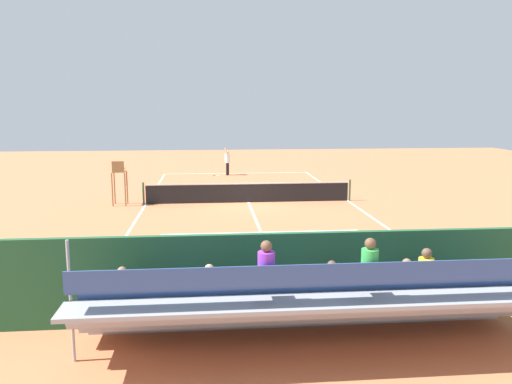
# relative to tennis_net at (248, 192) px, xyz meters

# --- Properties ---
(ground_plane) EXTENTS (60.00, 60.00, 0.00)m
(ground_plane) POSITION_rel_tennis_net_xyz_m (0.00, 0.00, -0.50)
(ground_plane) COLOR #CC7047
(court_line_markings) EXTENTS (10.10, 22.20, 0.01)m
(court_line_markings) POSITION_rel_tennis_net_xyz_m (0.00, -0.04, -0.50)
(court_line_markings) COLOR white
(court_line_markings) RESTS_ON ground
(tennis_net) EXTENTS (10.30, 0.10, 1.07)m
(tennis_net) POSITION_rel_tennis_net_xyz_m (0.00, 0.00, 0.00)
(tennis_net) COLOR black
(tennis_net) RESTS_ON ground
(backdrop_wall) EXTENTS (18.00, 0.16, 2.00)m
(backdrop_wall) POSITION_rel_tennis_net_xyz_m (0.00, 14.00, 0.50)
(backdrop_wall) COLOR #235633
(backdrop_wall) RESTS_ON ground
(bleacher_stand) EXTENTS (9.06, 2.40, 2.48)m
(bleacher_stand) POSITION_rel_tennis_net_xyz_m (0.01, 15.33, 0.43)
(bleacher_stand) COLOR #9EA0A5
(bleacher_stand) RESTS_ON ground
(umpire_chair) EXTENTS (0.67, 0.67, 2.14)m
(umpire_chair) POSITION_rel_tennis_net_xyz_m (6.20, 0.13, 0.81)
(umpire_chair) COLOR olive
(umpire_chair) RESTS_ON ground
(courtside_bench) EXTENTS (1.80, 0.40, 0.93)m
(courtside_bench) POSITION_rel_tennis_net_xyz_m (-2.67, 13.27, 0.06)
(courtside_bench) COLOR #234C2D
(courtside_bench) RESTS_ON ground
(equipment_bag) EXTENTS (0.90, 0.36, 0.36)m
(equipment_bag) POSITION_rel_tennis_net_xyz_m (-1.15, 13.40, -0.32)
(equipment_bag) COLOR #B22D2D
(equipment_bag) RESTS_ON ground
(tennis_player) EXTENTS (0.47, 0.55, 1.93)m
(tennis_player) POSITION_rel_tennis_net_xyz_m (0.65, -10.06, 0.51)
(tennis_player) COLOR black
(tennis_player) RESTS_ON ground
(tennis_racket) EXTENTS (0.52, 0.51, 0.03)m
(tennis_racket) POSITION_rel_tennis_net_xyz_m (1.36, -9.67, -0.49)
(tennis_racket) COLOR black
(tennis_racket) RESTS_ON ground
(tennis_ball_near) EXTENTS (0.07, 0.07, 0.07)m
(tennis_ball_near) POSITION_rel_tennis_net_xyz_m (0.88, -6.33, -0.47)
(tennis_ball_near) COLOR #CCDB33
(tennis_ball_near) RESTS_ON ground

